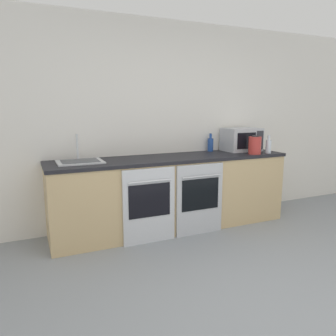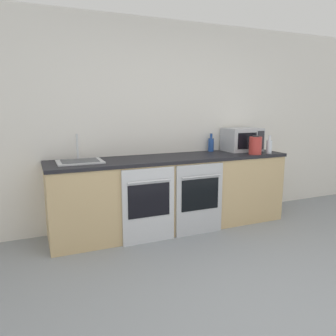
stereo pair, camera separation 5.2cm
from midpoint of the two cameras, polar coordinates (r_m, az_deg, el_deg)
ground_plane at (r=2.70m, az=21.37°, el=-24.63°), size 16.00×16.00×0.00m
wall_back at (r=4.33m, az=-1.55°, el=7.66°), size 10.00×0.06×2.60m
counter_back at (r=4.14m, az=0.36°, el=-4.28°), size 3.02×0.67×0.91m
oven_left at (r=3.69m, az=-3.69°, el=-6.54°), size 0.61×0.06×0.86m
oven_right at (r=3.95m, az=5.17°, el=-5.40°), size 0.61×0.06×0.86m
microwave at (r=4.70m, az=12.34°, el=4.89°), size 0.49×0.36×0.32m
bottle_clear at (r=4.54m, az=16.78°, el=3.66°), size 0.07×0.07×0.24m
bottle_blue at (r=4.57m, az=7.08°, el=4.12°), size 0.08×0.08×0.25m
kettle at (r=4.41m, az=14.55°, el=3.86°), size 0.16×0.16×0.24m
sink at (r=3.77m, az=-15.47°, el=1.19°), size 0.50×0.38×0.31m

